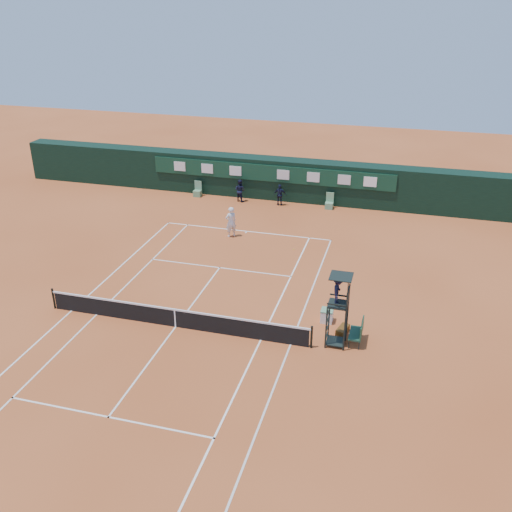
{
  "coord_description": "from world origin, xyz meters",
  "views": [
    {
      "loc": [
        9.61,
        -20.8,
        14.39
      ],
      "look_at": [
        2.24,
        6.0,
        1.2
      ],
      "focal_mm": 40.0,
      "sensor_mm": 36.0,
      "label": 1
    }
  ],
  "objects": [
    {
      "name": "linesman_chair_right",
      "position": [
        4.5,
        17.48,
        0.32
      ],
      "size": [
        0.55,
        0.5,
        1.15
      ],
      "color": "#5F916B",
      "rests_on": "ground"
    },
    {
      "name": "tennis_ball",
      "position": [
        3.53,
        9.88,
        0.03
      ],
      "size": [
        0.07,
        0.07,
        0.07
      ],
      "primitive_type": "sphere",
      "color": "gold",
      "rests_on": "ground"
    },
    {
      "name": "ball_kid_left",
      "position": [
        -2.09,
        17.28,
        0.83
      ],
      "size": [
        0.97,
        0.86,
        1.65
      ],
      "primitive_type": "imported",
      "rotation": [
        0.0,
        0.0,
        2.8
      ],
      "color": "black",
      "rests_on": "ground"
    },
    {
      "name": "ball_kid_right",
      "position": [
        0.94,
        17.22,
        0.78
      ],
      "size": [
        0.96,
        0.49,
        1.57
      ],
      "primitive_type": "imported",
      "rotation": [
        0.0,
        0.0,
        3.26
      ],
      "color": "black",
      "rests_on": "ground"
    },
    {
      "name": "linesman_chair_left",
      "position": [
        -5.5,
        17.48,
        0.32
      ],
      "size": [
        0.55,
        0.5,
        1.15
      ],
      "color": "#5E9063",
      "rests_on": "ground"
    },
    {
      "name": "tennis_bag",
      "position": [
        7.58,
        1.52,
        0.16
      ],
      "size": [
        0.58,
        0.92,
        0.32
      ],
      "primitive_type": "cube",
      "rotation": [
        0.0,
        0.0,
        -0.26
      ],
      "color": "black",
      "rests_on": "ground"
    },
    {
      "name": "court_lines",
      "position": [
        0.0,
        0.0,
        0.01
      ],
      "size": [
        11.05,
        23.85,
        0.01
      ],
      "color": "white",
      "rests_on": "ground"
    },
    {
      "name": "umpire_chair",
      "position": [
        7.38,
        0.56,
        2.46
      ],
      "size": [
        0.96,
        0.95,
        3.42
      ],
      "color": "black",
      "rests_on": "ground"
    },
    {
      "name": "cooler",
      "position": [
        6.72,
        2.34,
        0.33
      ],
      "size": [
        0.57,
        0.57,
        0.65
      ],
      "color": "white",
      "rests_on": "ground"
    },
    {
      "name": "player_bench",
      "position": [
        8.33,
        0.95,
        0.6
      ],
      "size": [
        0.55,
        1.2,
        1.1
      ],
      "color": "#173A29",
      "rests_on": "ground"
    },
    {
      "name": "tennis_net",
      "position": [
        0.0,
        0.0,
        0.51
      ],
      "size": [
        12.9,
        0.1,
        1.1
      ],
      "color": "black",
      "rests_on": "ground"
    },
    {
      "name": "player",
      "position": [
        -0.73,
        10.84,
        0.99
      ],
      "size": [
        0.85,
        0.84,
        1.98
      ],
      "primitive_type": "imported",
      "rotation": [
        0.0,
        0.0,
        3.9
      ],
      "color": "silver",
      "rests_on": "ground"
    },
    {
      "name": "back_wall",
      "position": [
        0.0,
        18.74,
        1.51
      ],
      "size": [
        40.0,
        1.65,
        3.0
      ],
      "color": "black",
      "rests_on": "ground"
    },
    {
      "name": "ground",
      "position": [
        0.0,
        0.0,
        0.0
      ],
      "size": [
        90.0,
        90.0,
        0.0
      ],
      "primitive_type": "plane",
      "color": "#BC5A2C",
      "rests_on": "ground"
    }
  ]
}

